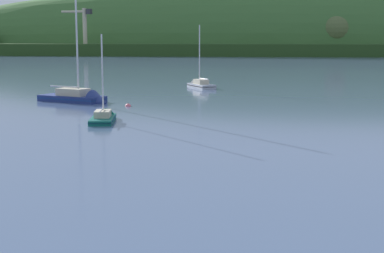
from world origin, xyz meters
name	(u,v)px	position (x,y,z in m)	size (l,w,h in m)	color
far_shoreline_hill	(313,53)	(47.39, 258.94, 0.20)	(557.23, 129.18, 65.33)	#27431B
dockside_crane	(84,33)	(-50.67, 224.19, 9.00)	(12.83, 4.75, 18.85)	#4C4C51
sailboat_near_mooring	(80,100)	(-16.60, 58.17, 0.28)	(9.57, 6.88, 15.48)	navy
sailboat_midwater_white	(104,119)	(-11.09, 42.95, 0.19)	(2.40, 6.04, 8.80)	#0F564C
sailboat_outer_reach	(199,86)	(-2.72, 78.34, 0.18)	(4.75, 6.68, 10.48)	#ADB2BC
mooring_buoy_foreground	(128,106)	(-10.32, 54.12, 0.00)	(0.62, 0.62, 0.70)	#E06675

